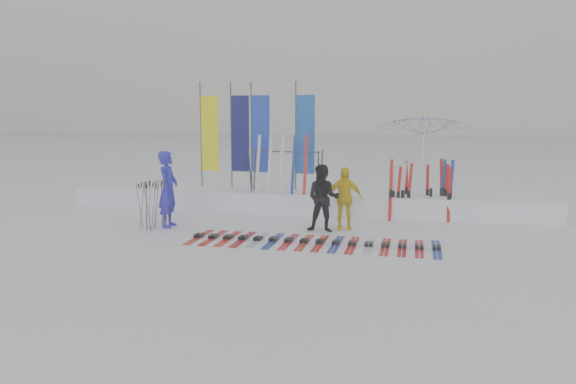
% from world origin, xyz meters
% --- Properties ---
extents(ground, '(120.00, 120.00, 0.00)m').
position_xyz_m(ground, '(0.00, 0.00, 0.00)').
color(ground, white).
rests_on(ground, ground).
extents(snow_bank, '(14.00, 1.60, 0.60)m').
position_xyz_m(snow_bank, '(0.00, 4.60, 0.30)').
color(snow_bank, white).
rests_on(snow_bank, ground).
extents(person_blue, '(0.53, 0.75, 1.94)m').
position_xyz_m(person_blue, '(-2.92, 1.62, 0.97)').
color(person_blue, '#2421C5').
rests_on(person_blue, ground).
extents(person_black, '(0.81, 0.64, 1.65)m').
position_xyz_m(person_black, '(1.01, 1.90, 0.83)').
color(person_black, black).
rests_on(person_black, ground).
extents(person_yellow, '(0.97, 0.54, 1.56)m').
position_xyz_m(person_yellow, '(1.47, 2.32, 0.78)').
color(person_yellow, yellow).
rests_on(person_yellow, ground).
extents(tent_canopy, '(3.83, 3.88, 2.90)m').
position_xyz_m(tent_canopy, '(3.43, 5.90, 1.45)').
color(tent_canopy, white).
rests_on(tent_canopy, ground).
extents(ski_row, '(5.56, 1.69, 0.07)m').
position_xyz_m(ski_row, '(0.99, 0.63, 0.04)').
color(ski_row, red).
rests_on(ski_row, ground).
extents(pole_cluster, '(0.79, 0.83, 1.25)m').
position_xyz_m(pole_cluster, '(-3.19, 1.31, 0.60)').
color(pole_cluster, '#595B60').
rests_on(pole_cluster, ground).
extents(feather_flags, '(3.62, 0.22, 3.20)m').
position_xyz_m(feather_flags, '(-1.64, 4.87, 2.24)').
color(feather_flags, '#383A3F').
rests_on(feather_flags, ground).
extents(ski_rack, '(2.04, 0.80, 1.23)m').
position_xyz_m(ski_rack, '(-0.45, 4.20, 1.38)').
color(ski_rack, '#383A3F').
rests_on(ski_rack, ground).
extents(upright_skis, '(1.65, 0.97, 1.69)m').
position_xyz_m(upright_skis, '(3.44, 4.15, 0.78)').
color(upright_skis, red).
rests_on(upright_skis, ground).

